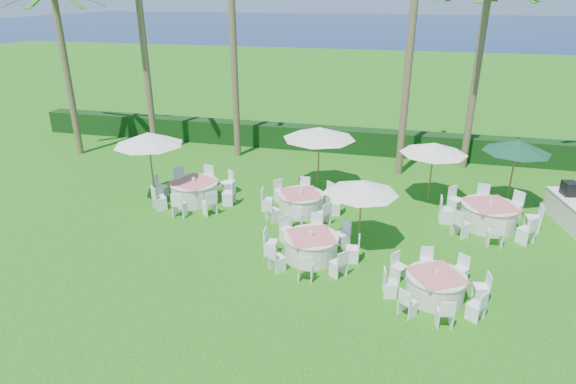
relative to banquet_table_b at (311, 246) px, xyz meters
name	(u,v)px	position (x,y,z in m)	size (l,w,h in m)	color
ground	(280,269)	(-0.78, -0.91, -0.40)	(120.00, 120.00, 0.00)	#1A580F
hedge	(338,140)	(-0.78, 11.09, 0.20)	(34.00, 1.00, 1.20)	black
ocean	(398,29)	(-0.78, 101.09, -0.40)	(260.00, 260.00, 0.00)	#071E4E
banquet_table_b	(311,246)	(0.00, 0.00, 0.00)	(2.99, 2.99, 0.91)	beige
banquet_table_c	(435,286)	(3.68, -1.30, -0.02)	(2.81, 2.81, 0.86)	beige
banquet_table_d	(194,191)	(-5.34, 3.19, 0.04)	(3.31, 3.31, 1.00)	beige
banquet_table_e	(301,202)	(-1.03, 3.21, 0.00)	(3.00, 3.00, 0.91)	beige
banquet_table_f	(489,215)	(5.66, 3.64, 0.05)	(3.35, 3.35, 1.01)	beige
umbrella_a	(148,139)	(-6.89, 2.84, 2.17)	(2.64, 2.64, 2.81)	brown
umbrella_b	(362,187)	(1.37, 1.04, 1.70)	(2.31, 2.31, 2.30)	brown
umbrella_c	(319,133)	(-0.82, 5.53, 2.07)	(2.96, 2.96, 2.70)	brown
umbrella_d	(434,148)	(3.65, 5.33, 1.83)	(2.54, 2.54, 2.44)	brown
umbrella_green	(517,146)	(6.59, 5.57, 2.06)	(2.44, 2.44, 2.69)	brown
palm_a	(145,54)	(-9.89, 8.45, 4.56)	(4.37, 4.25, 9.00)	brown
palm_b	(233,45)	(-5.62, 9.11, 5.02)	(4.23, 4.38, 9.89)	brown
palm_c	(414,11)	(2.41, 8.36, 6.58)	(4.20, 4.39, 12.97)	brown
palm_d	(477,68)	(5.35, 9.97, 4.20)	(4.33, 4.31, 8.29)	brown
palm_f	(65,65)	(-13.62, 7.48, 4.06)	(4.17, 4.40, 8.03)	brown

